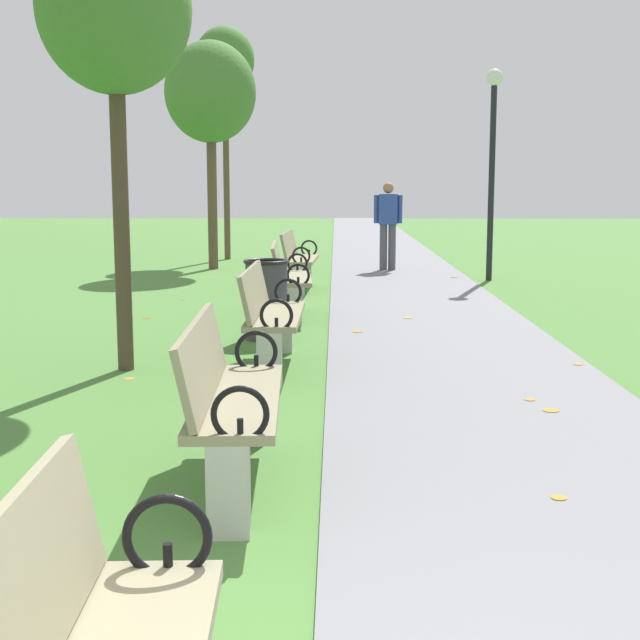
{
  "coord_description": "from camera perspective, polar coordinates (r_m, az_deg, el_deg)",
  "views": [
    {
      "loc": [
        0.07,
        -1.78,
        1.63
      ],
      "look_at": [
        -0.05,
        5.24,
        0.55
      ],
      "focal_mm": 50.13,
      "sensor_mm": 36.0,
      "label": 1
    }
  ],
  "objects": [
    {
      "name": "tree_5",
      "position": [
        19.54,
        -6.11,
        16.0
      ],
      "size": [
        1.25,
        1.25,
        4.87
      ],
      "color": "brown",
      "rests_on": "ground"
    },
    {
      "name": "park_bench_2",
      "position": [
        4.86,
        -5.85,
        -4.93
      ],
      "size": [
        0.54,
        1.62,
        0.9
      ],
      "color": "gray",
      "rests_on": "ground"
    },
    {
      "name": "pedestrian_walking",
      "position": [
        16.75,
        4.36,
        6.31
      ],
      "size": [
        0.53,
        0.22,
        1.62
      ],
      "color": "#4C4C56",
      "rests_on": "paved_walkway"
    },
    {
      "name": "lamp_post",
      "position": [
        15.3,
        10.96,
        11.12
      ],
      "size": [
        0.28,
        0.28,
        3.48
      ],
      "color": "black",
      "rests_on": "ground"
    },
    {
      "name": "scattered_leaves",
      "position": [
        10.12,
        0.04,
        -0.46
      ],
      "size": [
        4.59,
        11.83,
        0.02
      ],
      "color": "gold",
      "rests_on": "ground"
    },
    {
      "name": "tree_3",
      "position": [
        8.03,
        -13.0,
        18.59
      ],
      "size": [
        1.29,
        1.29,
        3.78
      ],
      "color": "#4C3D2D",
      "rests_on": "ground"
    },
    {
      "name": "tree_4",
      "position": [
        17.29,
        -7.01,
        14.15
      ],
      "size": [
        1.71,
        1.71,
        4.25
      ],
      "color": "brown",
      "rests_on": "ground"
    },
    {
      "name": "park_bench_3",
      "position": [
        7.87,
        -3.2,
        0.36
      ],
      "size": [
        0.48,
        1.6,
        0.9
      ],
      "color": "gray",
      "rests_on": "ground"
    },
    {
      "name": "park_bench_5",
      "position": [
        13.68,
        -1.42,
        3.93
      ],
      "size": [
        0.54,
        1.62,
        0.9
      ],
      "color": "gray",
      "rests_on": "ground"
    },
    {
      "name": "trash_bin",
      "position": [
        9.38,
        -3.43,
        1.33
      ],
      "size": [
        0.48,
        0.48,
        0.84
      ],
      "color": "#38383D",
      "rests_on": "ground"
    },
    {
      "name": "park_bench_4",
      "position": [
        10.95,
        -2.02,
        2.73
      ],
      "size": [
        0.55,
        1.62,
        0.9
      ],
      "color": "gray",
      "rests_on": "ground"
    },
    {
      "name": "paved_walkway",
      "position": [
        19.88,
        4.21,
        4.04
      ],
      "size": [
        2.37,
        44.0,
        0.02
      ],
      "primitive_type": "cube",
      "color": "slate",
      "rests_on": "ground"
    }
  ]
}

